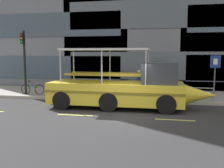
# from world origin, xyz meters

# --- Properties ---
(ground_plane) EXTENTS (120.00, 120.00, 0.00)m
(ground_plane) POSITION_xyz_m (0.00, 0.00, 0.00)
(ground_plane) COLOR #2B2B2D
(sidewalk) EXTENTS (32.00, 4.80, 0.18)m
(sidewalk) POSITION_xyz_m (0.00, 5.60, 0.09)
(sidewalk) COLOR gray
(sidewalk) RESTS_ON ground_plane
(curb_edge) EXTENTS (32.00, 0.18, 0.18)m
(curb_edge) POSITION_xyz_m (0.00, 3.11, 0.09)
(curb_edge) COLOR #B2ADA3
(curb_edge) RESTS_ON ground_plane
(lane_centreline) EXTENTS (25.80, 0.12, 0.01)m
(lane_centreline) POSITION_xyz_m (-0.00, -0.86, 0.00)
(lane_centreline) COLOR #DBD64C
(lane_centreline) RESTS_ON ground_plane
(curb_guardrail) EXTENTS (10.65, 0.09, 0.81)m
(curb_guardrail) POSITION_xyz_m (-0.48, 3.45, 0.73)
(curb_guardrail) COLOR gray
(curb_guardrail) RESTS_ON sidewalk
(traffic_light_pole) EXTENTS (0.24, 0.46, 4.43)m
(traffic_light_pole) POSITION_xyz_m (-7.67, 3.73, 2.85)
(traffic_light_pole) COLOR black
(traffic_light_pole) RESTS_ON sidewalk
(parking_sign) EXTENTS (0.60, 0.12, 2.74)m
(parking_sign) POSITION_xyz_m (4.94, 4.06, 2.04)
(parking_sign) COLOR #4C4F54
(parking_sign) RESTS_ON sidewalk
(leaned_bicycle) EXTENTS (1.74, 0.46, 0.96)m
(leaned_bicycle) POSITION_xyz_m (-7.16, 3.80, 0.56)
(leaned_bicycle) COLOR black
(leaned_bicycle) RESTS_ON sidewalk
(duck_tour_boat) EXTENTS (9.20, 2.47, 3.30)m
(duck_tour_boat) POSITION_xyz_m (-0.21, 1.34, 1.09)
(duck_tour_boat) COLOR yellow
(duck_tour_boat) RESTS_ON ground_plane
(pedestrian_near_bow) EXTENTS (0.27, 0.42, 1.56)m
(pedestrian_near_bow) POSITION_xyz_m (2.43, 4.66, 1.12)
(pedestrian_near_bow) COLOR #47423D
(pedestrian_near_bow) RESTS_ON sidewalk
(pedestrian_mid_left) EXTENTS (0.25, 0.50, 1.76)m
(pedestrian_mid_left) POSITION_xyz_m (0.22, 4.49, 1.25)
(pedestrian_mid_left) COLOR #47423D
(pedestrian_mid_left) RESTS_ON sidewalk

